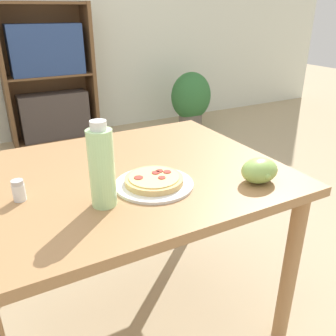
% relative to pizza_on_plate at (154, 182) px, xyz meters
% --- Properties ---
extents(ground_plane, '(14.00, 14.00, 0.00)m').
position_rel_pizza_on_plate_xyz_m(ground_plane, '(0.02, 0.29, -0.74)').
color(ground_plane, tan).
extents(wall_back, '(8.00, 0.05, 2.60)m').
position_rel_pizza_on_plate_xyz_m(wall_back, '(0.02, 2.92, 0.56)').
color(wall_back, silver).
rests_on(wall_back, ground_plane).
extents(dining_table, '(1.14, 0.90, 0.72)m').
position_rel_pizza_on_plate_xyz_m(dining_table, '(-0.05, 0.15, -0.11)').
color(dining_table, '#A37549').
rests_on(dining_table, ground_plane).
extents(pizza_on_plate, '(0.27, 0.27, 0.04)m').
position_rel_pizza_on_plate_xyz_m(pizza_on_plate, '(0.00, 0.00, 0.00)').
color(pizza_on_plate, white).
rests_on(pizza_on_plate, dining_table).
extents(grape_bunch, '(0.13, 0.11, 0.09)m').
position_rel_pizza_on_plate_xyz_m(grape_bunch, '(0.33, -0.15, 0.03)').
color(grape_bunch, '#93BC5B').
rests_on(grape_bunch, dining_table).
extents(drink_bottle, '(0.08, 0.08, 0.27)m').
position_rel_pizza_on_plate_xyz_m(drink_bottle, '(-0.19, -0.04, 0.11)').
color(drink_bottle, '#B7EAA3').
rests_on(drink_bottle, dining_table).
extents(salt_shaker, '(0.04, 0.04, 0.07)m').
position_rel_pizza_on_plate_xyz_m(salt_shaker, '(-0.41, 0.11, 0.02)').
color(salt_shaker, white).
rests_on(salt_shaker, dining_table).
extents(bookshelf, '(0.87, 0.31, 1.34)m').
position_rel_pizza_on_plate_xyz_m(bookshelf, '(0.20, 2.73, -0.13)').
color(bookshelf, brown).
rests_on(bookshelf, ground_plane).
extents(potted_plant_floor, '(0.46, 0.39, 0.64)m').
position_rel_pizza_on_plate_xyz_m(potted_plant_floor, '(1.64, 2.38, -0.39)').
color(potted_plant_floor, '#70665B').
rests_on(potted_plant_floor, ground_plane).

